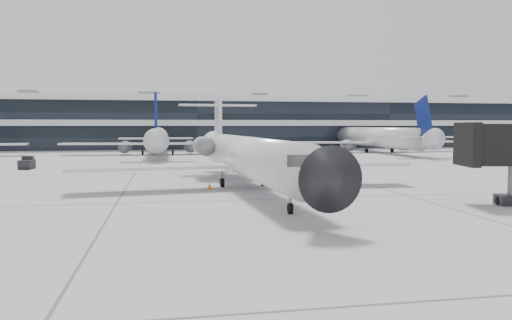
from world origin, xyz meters
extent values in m
plane|color=#9C9C9E|center=(0.00, 0.00, 0.00)|extent=(220.00, 220.00, 0.00)
cube|color=black|center=(0.00, 82.00, 5.00)|extent=(170.00, 22.00, 10.00)
cylinder|color=silver|center=(-0.54, 5.03, 2.60)|extent=(4.45, 27.26, 3.05)
cone|color=black|center=(0.24, -10.10, 2.60)|extent=(3.21, 3.32, 3.05)
cone|color=silver|center=(-1.33, 20.39, 2.94)|extent=(3.08, 3.76, 2.90)
cube|color=silver|center=(-7.94, 5.78, 1.81)|extent=(12.70, 4.43, 0.25)
cube|color=silver|center=(6.74, 6.54, 1.81)|extent=(12.49, 3.17, 0.25)
cylinder|color=slate|center=(-3.28, 14.17, 3.05)|extent=(1.89, 3.93, 1.70)
cylinder|color=slate|center=(1.24, 14.41, 3.05)|extent=(1.89, 3.93, 1.70)
cube|color=silver|center=(-1.30, 19.71, 5.31)|extent=(0.47, 2.95, 5.09)
cube|color=silver|center=(-1.32, 20.16, 7.12)|extent=(8.22, 2.23, 0.18)
cylinder|color=black|center=(0.02, -5.70, 0.32)|extent=(0.24, 0.64, 0.63)
cylinder|color=black|center=(-2.35, 7.20, 0.36)|extent=(0.31, 0.74, 0.72)
cylinder|color=black|center=(1.04, 7.38, 0.36)|extent=(0.31, 0.74, 0.72)
cube|color=black|center=(12.93, -4.82, 3.82)|extent=(2.89, 3.32, 2.55)
cylinder|color=slate|center=(14.45, -5.12, 1.27)|extent=(0.40, 0.40, 2.55)
cube|color=black|center=(14.45, -5.12, 0.32)|extent=(1.86, 1.57, 0.64)
cone|color=#D9660B|center=(-3.49, 5.98, 0.27)|extent=(0.34, 0.34, 0.53)
cube|color=#D9660B|center=(-3.49, 5.98, 0.01)|extent=(0.47, 0.47, 0.03)
cube|color=black|center=(-22.45, 27.95, 0.58)|extent=(1.45, 2.35, 0.94)
cube|color=black|center=(-22.43, 28.47, 1.20)|extent=(1.19, 0.99, 0.52)
cylinder|color=black|center=(-22.99, 28.80, 0.23)|extent=(0.21, 0.47, 0.46)
cylinder|color=black|center=(-21.84, 28.76, 0.23)|extent=(0.21, 0.47, 0.46)
cylinder|color=black|center=(-23.06, 27.13, 0.23)|extent=(0.21, 0.47, 0.46)
cylinder|color=black|center=(-21.91, 27.09, 0.23)|extent=(0.21, 0.47, 0.46)
camera|label=1|loc=(-6.97, -32.78, 5.01)|focal=35.00mm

